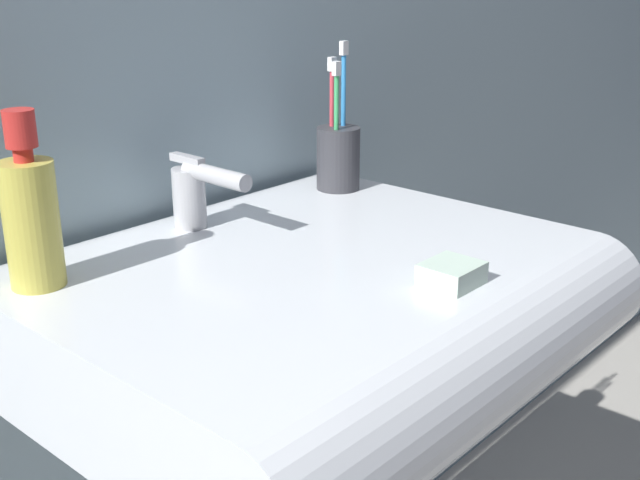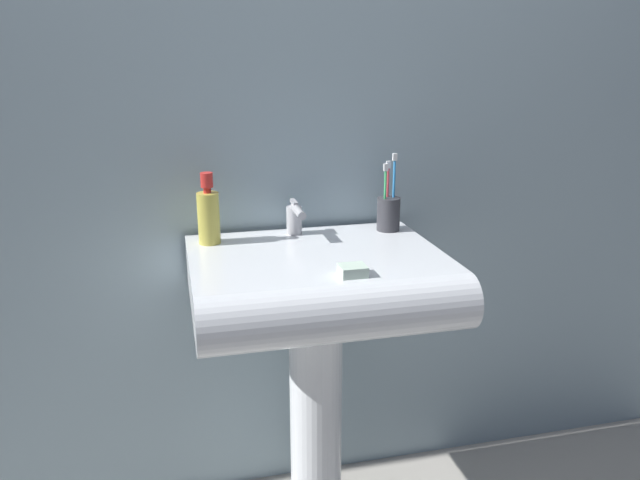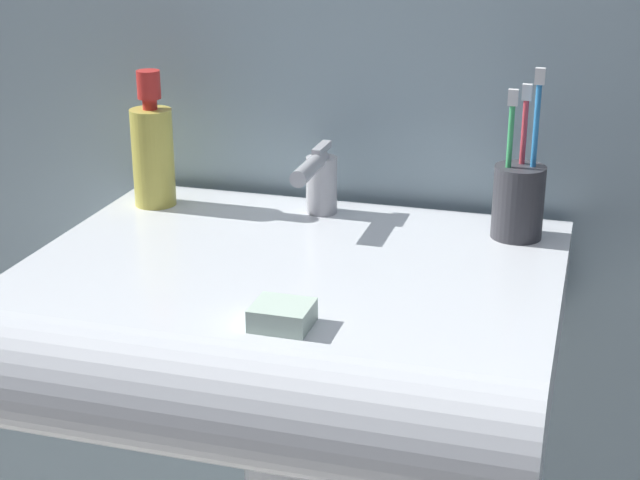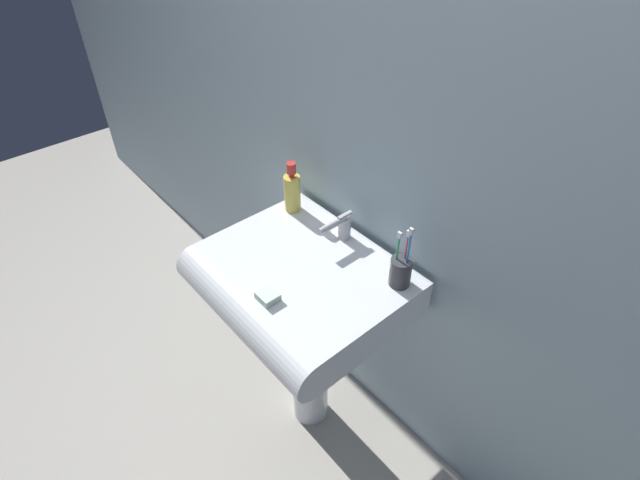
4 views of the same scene
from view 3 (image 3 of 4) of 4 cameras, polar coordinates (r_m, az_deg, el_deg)
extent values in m
cube|color=white|center=(1.21, -1.36, -4.03)|extent=(0.63, 0.46, 0.13)
cylinder|color=white|center=(1.01, -5.31, -9.19)|extent=(0.63, 0.13, 0.13)
cylinder|color=#B7B7BC|center=(1.33, 0.09, 3.22)|extent=(0.04, 0.04, 0.08)
cylinder|color=#B7B7BC|center=(1.27, -0.58, 4.21)|extent=(0.02, 0.11, 0.02)
cube|color=#B7B7BC|center=(1.32, 0.09, 5.34)|extent=(0.01, 0.06, 0.01)
cylinder|color=#38383D|center=(1.26, 11.45, 2.18)|extent=(0.06, 0.06, 0.09)
cylinder|color=#3FB266|center=(1.24, 10.90, 4.19)|extent=(0.01, 0.01, 0.16)
cube|color=white|center=(1.22, 11.17, 8.14)|extent=(0.01, 0.01, 0.02)
cylinder|color=#338CD8|center=(1.25, 12.32, 4.76)|extent=(0.01, 0.01, 0.18)
cube|color=white|center=(1.22, 12.68, 9.28)|extent=(0.01, 0.01, 0.02)
cylinder|color=#D83F4C|center=(1.26, 11.66, 4.45)|extent=(0.01, 0.01, 0.16)
cube|color=white|center=(1.24, 11.96, 8.42)|extent=(0.01, 0.01, 0.02)
cylinder|color=gold|center=(1.38, -9.69, 4.75)|extent=(0.06, 0.06, 0.14)
cylinder|color=red|center=(1.36, -9.87, 7.81)|extent=(0.02, 0.02, 0.01)
cylinder|color=red|center=(1.35, -9.94, 8.90)|extent=(0.03, 0.03, 0.04)
cube|color=silver|center=(1.00, -2.21, -4.39)|extent=(0.06, 0.05, 0.02)
camera|label=1|loc=(1.08, -49.90, 7.90)|focal=45.00mm
camera|label=2|loc=(0.79, -105.06, -1.42)|focal=35.00mm
camera|label=4|loc=(0.90, 96.27, 45.40)|focal=28.00mm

